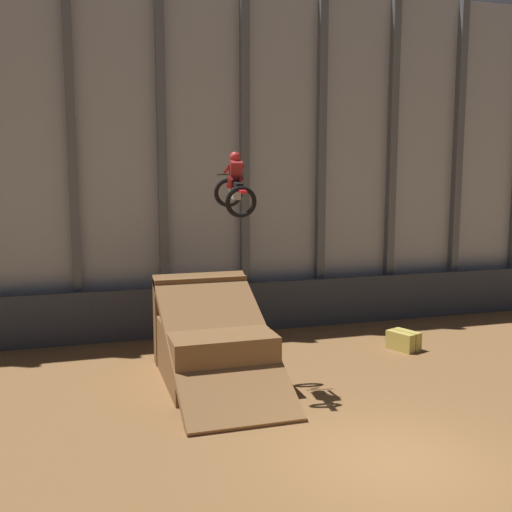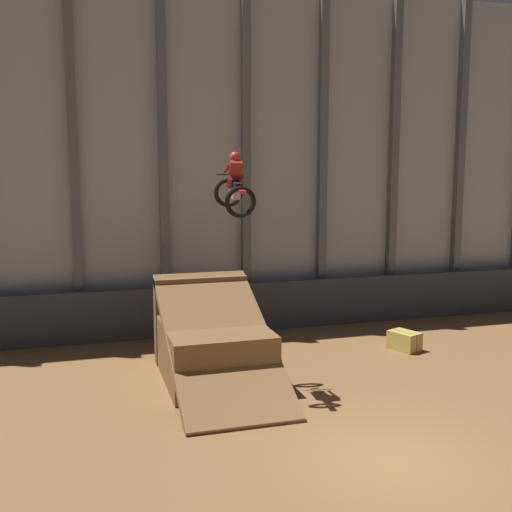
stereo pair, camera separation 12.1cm
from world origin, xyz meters
name	(u,v)px [view 1 (the left image)]	position (x,y,z in m)	size (l,w,h in m)	color
ground_plane	(394,460)	(0.00, 0.00, 0.00)	(60.00, 60.00, 0.00)	olive
arena_back_wall	(243,159)	(0.00, 10.34, 5.78)	(32.00, 0.40, 11.55)	#ADB2B7
lower_barrier	(249,307)	(0.00, 9.67, 0.83)	(31.36, 0.20, 1.65)	#383D47
dirt_ramp	(212,344)	(-2.22, 5.60, 0.88)	(2.61, 5.23, 2.60)	brown
rider_bike_solo	(235,188)	(-1.88, 4.43, 4.98)	(0.80, 1.82, 1.53)	black
hay_bale_trackside	(403,340)	(3.88, 6.23, 0.28)	(0.89, 1.06, 0.57)	#CCB751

